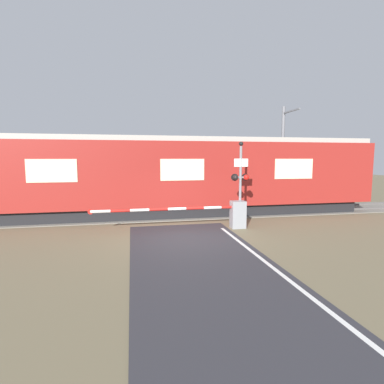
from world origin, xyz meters
name	(u,v)px	position (x,y,z in m)	size (l,w,h in m)	color
ground_plane	(185,237)	(0.00, 0.00, 0.00)	(80.00, 80.00, 0.00)	#6B6047
track_bed	(170,215)	(0.00, 4.45, 0.02)	(36.00, 3.20, 0.13)	slate
train	(178,176)	(0.43, 4.45, 2.03)	(20.67, 2.93, 3.97)	black
crossing_barrier	(225,213)	(1.89, 1.01, 0.64)	(6.33, 0.44, 1.15)	gray
signal_post	(241,179)	(2.61, 1.19, 2.07)	(0.78, 0.26, 3.63)	gray
catenary_pole	(283,154)	(7.37, 6.53, 3.19)	(0.20, 1.90, 6.09)	slate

